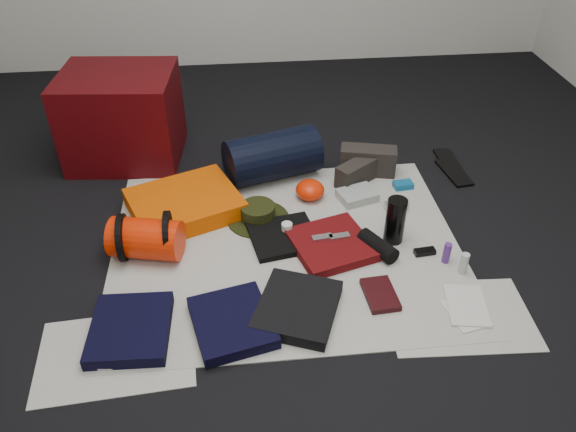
{
  "coord_description": "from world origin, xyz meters",
  "views": [
    {
      "loc": [
        -0.2,
        -1.98,
        1.69
      ],
      "look_at": [
        0.02,
        0.11,
        0.1
      ],
      "focal_mm": 35.0,
      "sensor_mm": 36.0,
      "label": 1
    }
  ],
  "objects": [
    {
      "name": "sack_strap_left",
      "position": [
        -0.73,
        0.01,
        0.11
      ],
      "size": [
        0.02,
        0.22,
        0.22
      ],
      "primitive_type": "cylinder",
      "rotation": [
        0.0,
        1.57,
        0.0
      ],
      "color": "black",
      "rests_on": "newspaper_mat"
    },
    {
      "name": "orange_stuff_sack",
      "position": [
        0.16,
        0.38,
        0.05
      ],
      "size": [
        0.2,
        0.2,
        0.1
      ],
      "primitive_type": "ellipsoid",
      "rotation": [
        0.0,
        0.0,
        -0.43
      ],
      "color": "red",
      "rests_on": "newspaper_mat"
    },
    {
      "name": "sack_strap_right",
      "position": [
        -0.53,
        0.01,
        0.11
      ],
      "size": [
        0.02,
        0.22,
        0.22
      ],
      "primitive_type": "cylinder",
      "rotation": [
        0.0,
        1.57,
        0.0
      ],
      "color": "black",
      "rests_on": "newspaper_mat"
    },
    {
      "name": "map_booklet",
      "position": [
        0.7,
        -0.46,
        0.01
      ],
      "size": [
        0.19,
        0.25,
        0.01
      ],
      "primitive_type": "cube",
      "rotation": [
        0.0,
        0.0,
        -0.17
      ],
      "color": "beige",
      "rests_on": "newspaper_mat"
    },
    {
      "name": "stuff_sack",
      "position": [
        -0.63,
        0.01,
        0.1
      ],
      "size": [
        0.35,
        0.25,
        0.18
      ],
      "primitive_type": "cylinder",
      "rotation": [
        0.0,
        1.57,
        -0.22
      ],
      "color": "red",
      "rests_on": "newspaper_mat"
    },
    {
      "name": "newspaper_sheet_front_right",
      "position": [
        0.65,
        -0.5,
        0.0
      ],
      "size": [
        0.6,
        0.43,
        0.0
      ],
      "primitive_type": "cube",
      "rotation": [
        0.0,
        0.0,
        -0.05
      ],
      "color": "silver",
      "rests_on": "floor"
    },
    {
      "name": "map_printout",
      "position": [
        0.68,
        -0.5,
        0.01
      ],
      "size": [
        0.17,
        0.2,
        0.01
      ],
      "primitive_type": "cube",
      "rotation": [
        0.0,
        0.0,
        0.2
      ],
      "color": "beige",
      "rests_on": "newspaper_mat"
    },
    {
      "name": "tape_roll",
      "position": [
        0.01,
        0.09,
        0.05
      ],
      "size": [
        0.05,
        0.05,
        0.04
      ],
      "primitive_type": "cylinder",
      "color": "silver",
      "rests_on": "black_tshirt"
    },
    {
      "name": "cyan_case",
      "position": [
        0.67,
        0.42,
        0.02
      ],
      "size": [
        0.11,
        0.07,
        0.03
      ],
      "primitive_type": "cube",
      "rotation": [
        0.0,
        0.0,
        0.1
      ],
      "color": "#0D5382",
      "rests_on": "newspaper_mat"
    },
    {
      "name": "water_bottle",
      "position": [
        0.5,
        -0.0,
        0.12
      ],
      "size": [
        0.12,
        0.12,
        0.23
      ],
      "primitive_type": "cylinder",
      "rotation": [
        0.0,
        0.0,
        0.38
      ],
      "color": "black",
      "rests_on": "newspaper_mat"
    },
    {
      "name": "compact_camera",
      "position": [
        0.58,
        0.22,
        0.03
      ],
      "size": [
        0.12,
        0.09,
        0.04
      ],
      "primitive_type": "cube",
      "rotation": [
        0.0,
        0.0,
        0.23
      ],
      "color": "#B2B3B7",
      "rests_on": "newspaper_mat"
    },
    {
      "name": "red_cabinet",
      "position": [
        -0.82,
        0.91,
        0.25
      ],
      "size": [
        0.65,
        0.56,
        0.5
      ],
      "primitive_type": "cube",
      "rotation": [
        0.0,
        0.0,
        -0.09
      ],
      "color": "#460508",
      "rests_on": "floor"
    },
    {
      "name": "trousers_navy_b",
      "position": [
        -0.26,
        -0.47,
        0.03
      ],
      "size": [
        0.36,
        0.39,
        0.05
      ],
      "primitive_type": "cube",
      "rotation": [
        0.0,
        0.0,
        0.23
      ],
      "color": "black",
      "rests_on": "newspaper_mat"
    },
    {
      "name": "speaker",
      "position": [
        0.41,
        -0.09,
        0.04
      ],
      "size": [
        0.17,
        0.21,
        0.08
      ],
      "primitive_type": "cylinder",
      "rotation": [
        1.57,
        0.0,
        0.54
      ],
      "color": "black",
      "rests_on": "newspaper_mat"
    },
    {
      "name": "black_tshirt",
      "position": [
        -0.01,
        0.06,
        0.02
      ],
      "size": [
        0.35,
        0.33,
        0.03
      ],
      "primitive_type": "cube",
      "rotation": [
        0.0,
        0.0,
        0.18
      ],
      "color": "black",
      "rests_on": "newspaper_mat"
    },
    {
      "name": "energy_bar_b",
      "position": [
        0.24,
        -0.02,
        0.06
      ],
      "size": [
        0.1,
        0.05,
        0.01
      ],
      "primitive_type": "cube",
      "rotation": [
        0.0,
        0.0,
        0.14
      ],
      "color": "#B2B3B7",
      "rests_on": "red_shirt"
    },
    {
      "name": "boonie_brim",
      "position": [
        -0.12,
        0.22,
        0.01
      ],
      "size": [
        0.33,
        0.33,
        0.01
      ],
      "primitive_type": "cylinder",
      "rotation": [
        0.0,
        0.0,
        -0.07
      ],
      "color": "black",
      "rests_on": "newspaper_mat"
    },
    {
      "name": "toiletry_clear",
      "position": [
        0.75,
        -0.26,
        0.06
      ],
      "size": [
        0.04,
        0.04,
        0.1
      ],
      "primitive_type": "cylinder",
      "rotation": [
        0.0,
        0.0,
        -0.19
      ],
      "color": "#AEB3AE",
      "rests_on": "newspaper_mat"
    },
    {
      "name": "first_aid_pouch",
      "position": [
        0.4,
        0.34,
        0.03
      ],
      "size": [
        0.22,
        0.19,
        0.05
      ],
      "primitive_type": "cube",
      "rotation": [
        0.0,
        0.0,
        0.29
      ],
      "color": "#949B93",
      "rests_on": "newspaper_mat"
    },
    {
      "name": "flip_flop_right",
      "position": [
        1.0,
        0.65,
        0.01
      ],
      "size": [
        0.11,
        0.27,
        0.02
      ],
      "primitive_type": "cube",
      "rotation": [
        0.0,
        0.0,
        -0.03
      ],
      "color": "black",
      "rests_on": "floor"
    },
    {
      "name": "flip_flop_left",
      "position": [
        0.99,
        0.53,
        0.01
      ],
      "size": [
        0.14,
        0.29,
        0.02
      ],
      "primitive_type": "cube",
      "rotation": [
        0.0,
        0.0,
        0.13
      ],
      "color": "black",
      "rests_on": "floor"
    },
    {
      "name": "trousers_navy_a",
      "position": [
        -0.65,
        -0.46,
        0.03
      ],
      "size": [
        0.31,
        0.35,
        0.05
      ],
      "primitive_type": "cube",
      "rotation": [
        0.0,
        0.0,
        -0.04
      ],
      "color": "black",
      "rests_on": "newspaper_mat"
    },
    {
      "name": "newspaper_sheet_front_left",
      "position": [
        -0.7,
        -0.55,
        0.0
      ],
      "size": [
        0.61,
        0.44,
        0.0
      ],
      "primitive_type": "cube",
      "rotation": [
        0.0,
        0.0,
        0.07
      ],
      "color": "silver",
      "rests_on": "floor"
    },
    {
      "name": "paperback_book",
      "position": [
        0.36,
        -0.37,
        0.02
      ],
      "size": [
        0.14,
        0.2,
        0.03
      ],
      "primitive_type": "cube",
      "rotation": [
        0.0,
        0.0,
        0.07
      ],
      "color": "black",
      "rests_on": "newspaper_mat"
    },
    {
      "name": "key_cluster",
      "position": [
        -0.73,
        -0.6,
        0.01
      ],
      "size": [
        0.07,
        0.07,
        0.01
      ],
      "primitive_type": "cube",
      "rotation": [
        0.0,
        0.0,
        -0.09
      ],
      "color": "#B2B3B7",
      "rests_on": "newspaper_mat"
    },
    {
      "name": "sunglasses",
      "position": [
        0.62,
        -0.12,
        0.02
      ],
      "size": [
        0.1,
        0.05,
        0.02
      ],
      "primitive_type": "cube",
      "rotation": [
        0.0,
        0.0,
        0.1
      ],
      "color": "black",
      "rests_on": "newspaper_mat"
    },
    {
      "name": "sleeping_pad",
      "position": [
        -0.47,
        0.32,
        0.05
      ],
      "size": [
        0.63,
        0.58,
        0.09
      ],
      "primitive_type": "cube",
      "rotation": [
        0.0,
        0.0,
        0.38
      ],
      "color": "#E05102",
      "rests_on": "newspaper_mat"
    },
    {
      "name": "hiking_boot_right",
      "position": [
        0.51,
        0.59,
        0.08
      ],
      "size": [
        0.32,
        0.18,
        0.15
      ],
      "primitive_type": "cube",
      "rotation": [
        0.0,
        0.0,
        -0.23
      ],
      "color": "#2B2622",
      "rests_on": "newspaper_mat"
    },
    {
      "name": "energy_bar_a",
      "position": [
        0.16,
        -0.02,
        0.06
      ],
      "size": [
        0.1,
        0.05,
        0.01
      ],
      "primitive_type": "cube",
      "rotation": [
        0.0,
        0.0,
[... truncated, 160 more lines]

